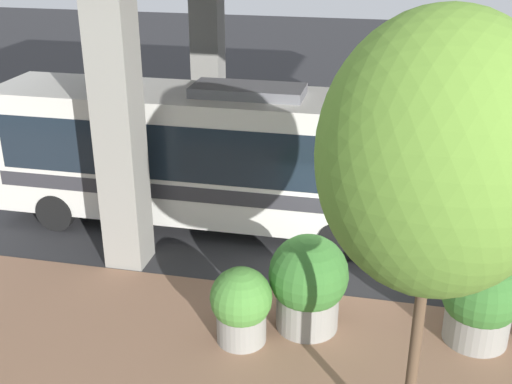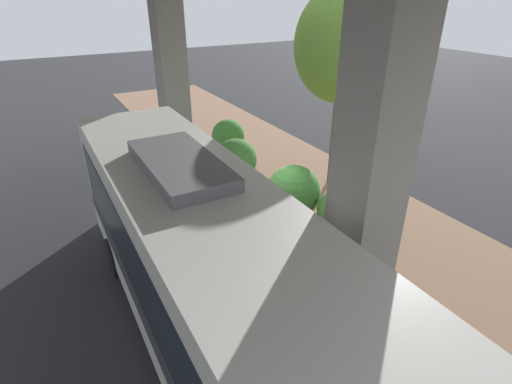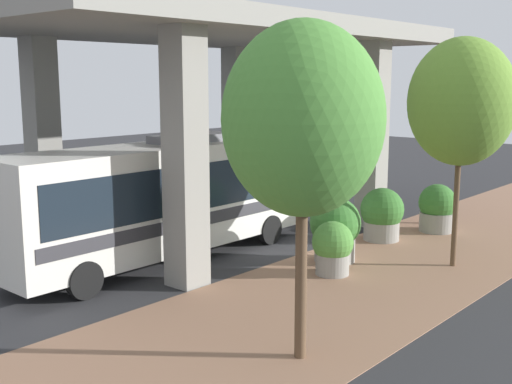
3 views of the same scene
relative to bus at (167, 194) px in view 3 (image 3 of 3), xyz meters
The scene contains 11 objects.
ground_plane 4.88m from the bus, 128.72° to the right, with size 80.00×80.00×0.00m, color #2D2D30.
sidewalk_strip 7.03m from the bus, 149.12° to the right, with size 6.00×40.00×0.02m.
overpass 5.76m from the bus, 70.27° to the right, with size 9.40×17.52×7.52m.
bus is the anchor object (origin of this frame).
fire_hydrant 10.74m from the bus, 110.66° to the right, with size 0.43×0.21×0.96m.
planter_front 5.32m from the bus, 156.85° to the right, with size 1.19×1.19×1.57m.
planter_middle 10.13m from the bus, 117.49° to the right, with size 1.35×1.35×1.78m.
planter_back 5.26m from the bus, 141.45° to the right, with size 1.57×1.57×2.01m.
planter_extra 7.58m from the bus, 120.19° to the right, with size 1.51×1.51×1.85m.
street_tree_near 8.46m from the bus, 157.82° to the left, with size 3.11×3.11×6.67m.
street_tree_far 9.12m from the bus, 143.77° to the right, with size 3.08×3.08×6.76m.
Camera 3 is at (-11.99, 16.24, 5.55)m, focal length 45.00 mm.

